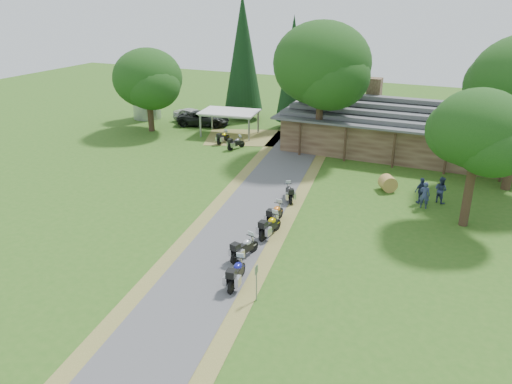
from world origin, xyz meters
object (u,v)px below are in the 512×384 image
at_px(motorcycle_row_d, 275,213).
at_px(motorcycle_row_c, 270,225).
at_px(lodge, 404,125).
at_px(motorcycle_row_a, 237,272).
at_px(hay_bale, 388,183).
at_px(motorcycle_carport_a, 223,137).
at_px(carport, 230,123).
at_px(motorcycle_row_b, 245,247).
at_px(motorcycle_carport_b, 236,142).
at_px(car_dark_suv, 203,115).
at_px(motorcycle_row_e, 289,192).
at_px(car_white_sedan, 193,114).
at_px(silo, 145,91).

bearing_deg(motorcycle_row_d, motorcycle_row_c, -168.23).
bearing_deg(lodge, motorcycle_row_a, -98.94).
height_order(lodge, motorcycle_row_d, lodge).
bearing_deg(hay_bale, lodge, 93.24).
xyz_separation_m(motorcycle_carport_a, hay_bale, (16.39, -5.96, -0.04)).
bearing_deg(carport, motorcycle_row_a, -70.19).
bearing_deg(motorcycle_row_c, motorcycle_row_a, -167.10).
relative_size(motorcycle_carport_a, hay_bale, 1.56).
distance_m(motorcycle_row_d, hay_bale, 9.90).
height_order(carport, motorcycle_row_d, carport).
relative_size(motorcycle_row_b, motorcycle_carport_b, 1.10).
distance_m(carport, hay_bale, 19.27).
height_order(car_dark_suv, motorcycle_row_c, car_dark_suv).
height_order(motorcycle_row_d, motorcycle_row_e, motorcycle_row_d).
distance_m(car_dark_suv, motorcycle_row_e, 21.94).
height_order(motorcycle_row_c, motorcycle_carport_b, motorcycle_row_c).
height_order(motorcycle_row_b, motorcycle_carport_a, motorcycle_row_b).
height_order(motorcycle_row_d, motorcycle_carport_a, motorcycle_row_d).
relative_size(lodge, motorcycle_row_b, 10.89).
relative_size(car_dark_suv, motorcycle_carport_b, 3.32).
bearing_deg(hay_bale, car_dark_suv, 152.70).
bearing_deg(car_white_sedan, motorcycle_carport_b, -115.95).
bearing_deg(silo, car_white_sedan, 1.22).
relative_size(motorcycle_carport_b, hay_bale, 1.58).
height_order(motorcycle_row_e, motorcycle_carport_a, motorcycle_row_e).
xyz_separation_m(motorcycle_row_d, motorcycle_row_e, (-0.50, 3.78, -0.07)).
distance_m(silo, car_white_sedan, 6.22).
bearing_deg(motorcycle_row_a, car_white_sedan, 27.07).
relative_size(silo, car_white_sedan, 1.04).
xyz_separation_m(car_white_sedan, hay_bale, (22.93, -11.46, -0.43)).
relative_size(motorcycle_row_d, motorcycle_carport_a, 1.14).
bearing_deg(car_white_sedan, motorcycle_row_e, -120.75).
bearing_deg(silo, motorcycle_carport_b, -24.69).
bearing_deg(motorcycle_row_e, motorcycle_row_c, 159.10).
height_order(car_dark_suv, motorcycle_row_b, car_dark_suv).
height_order(lodge, car_white_sedan, lodge).
relative_size(lodge, silo, 3.44).
bearing_deg(motorcycle_row_e, motorcycle_row_a, 157.33).
bearing_deg(motorcycle_carport_a, lodge, -70.91).
xyz_separation_m(car_white_sedan, motorcycle_row_e, (17.05, -15.99, -0.38)).
relative_size(car_white_sedan, hay_bale, 5.30).
relative_size(carport, motorcycle_carport_a, 3.14).
bearing_deg(carport, hay_bale, -34.79).
bearing_deg(car_white_sedan, motorcycle_row_c, -127.78).
relative_size(lodge, car_dark_suv, 3.60).
xyz_separation_m(motorcycle_row_e, hay_bale, (5.88, 4.54, -0.05)).
relative_size(silo, motorcycle_carport_b, 3.48).
distance_m(motorcycle_row_b, motorcycle_row_c, 3.01).
distance_m(motorcycle_row_b, motorcycle_carport_a, 21.99).
bearing_deg(motorcycle_row_e, hay_bale, -81.98).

